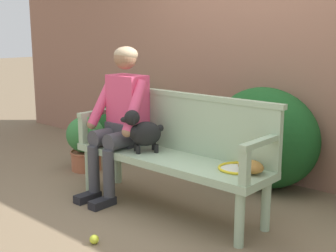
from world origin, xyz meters
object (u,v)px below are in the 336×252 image
Objects in this scene: potted_plant at (86,141)px; dog_on_bench at (142,131)px; tennis_ball at (94,239)px; tennis_racket at (237,167)px; garden_bench at (168,163)px; person_seated at (121,115)px; baseball_glove at (251,167)px.

dog_on_bench is at bearing -13.97° from potted_plant.
tennis_racket is at bearing 57.73° from tennis_ball.
garden_bench is 4.93× the size of dog_on_bench.
tennis_racket is at bearing 5.07° from person_seated.
baseball_glove is at bearing -11.02° from tennis_racket.
dog_on_bench is at bearing -167.05° from garden_bench.
person_seated is at bearing 171.57° from dog_on_bench.
person_seated is 0.96m from potted_plant.
tennis_ball is (0.58, -0.81, -0.70)m from person_seated.
dog_on_bench reaches higher than potted_plant.
person_seated reaches higher than garden_bench.
person_seated reaches higher than baseball_glove.
tennis_ball is (0.28, -0.76, -0.61)m from dog_on_bench.
tennis_ball is (-0.58, -0.91, -0.44)m from tennis_racket.
person_seated is 1.22m from tennis_ball.
potted_plant reaches higher than tennis_racket.
dog_on_bench is at bearing 109.90° from tennis_ball.
tennis_racket is at bearing -165.05° from baseball_glove.
baseball_glove reaches higher than tennis_ball.
baseball_glove is (0.74, 0.07, 0.11)m from garden_bench.
dog_on_bench is 0.65× the size of tennis_racket.
tennis_ball is at bearing -87.43° from garden_bench.
dog_on_bench is 1.02m from tennis_ball.
potted_plant is at bearing 143.56° from tennis_ball.
dog_on_bench is 1.65× the size of baseball_glove.
tennis_racket is at bearing 9.88° from dog_on_bench.
tennis_racket reaches higher than tennis_ball.
dog_on_bench is 5.51× the size of tennis_ball.
tennis_ball is 1.78m from potted_plant.
potted_plant is (-1.42, 1.05, 0.28)m from tennis_ball.
garden_bench is at bearing -171.34° from tennis_racket.
tennis_racket is (1.16, 0.10, -0.26)m from person_seated.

